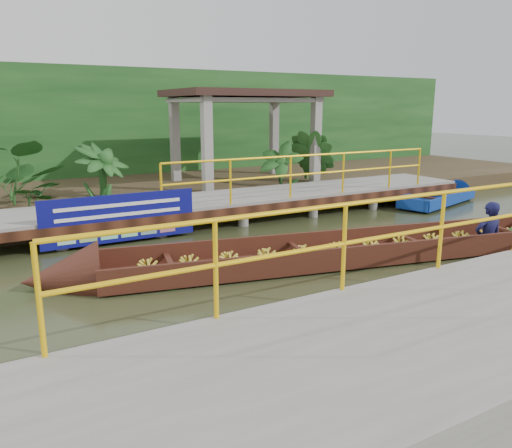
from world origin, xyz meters
TOP-DOWN VIEW (x-y plane):
  - ground at (0.00, 0.00)m, footprint 80.00×80.00m
  - land_strip at (0.00, 7.50)m, footprint 30.00×8.00m
  - far_dock at (0.02, 3.43)m, footprint 16.00×2.06m
  - pavilion at (3.00, 6.30)m, footprint 4.40×3.00m
  - foliage_backdrop at (0.00, 10.00)m, footprint 30.00×0.80m
  - vendor_boat at (1.85, -0.69)m, footprint 11.30×3.43m
  - moored_blue_boat at (7.80, 2.48)m, footprint 3.61×1.82m
  - blue_banner at (-1.89, 2.48)m, footprint 3.07×0.04m
  - tropical_plants at (-1.75, 5.30)m, footprint 14.27×1.27m

SIDE VIEW (x-z plane):
  - ground at x=0.00m, z-range 0.00..0.00m
  - moored_blue_boat at x=7.80m, z-range -0.27..0.57m
  - vendor_boat at x=1.85m, z-range -0.84..1.25m
  - land_strip at x=0.00m, z-range 0.00..0.45m
  - far_dock at x=0.02m, z-range -0.35..1.30m
  - blue_banner at x=-1.89m, z-range 0.08..1.04m
  - tropical_plants at x=-1.75m, z-range 0.45..2.04m
  - foliage_backdrop at x=0.00m, z-range 0.00..4.00m
  - pavilion at x=3.00m, z-range 1.32..4.32m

